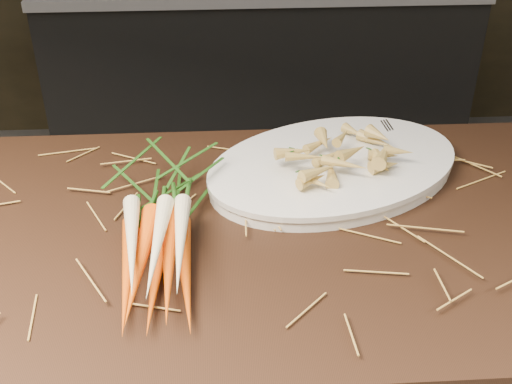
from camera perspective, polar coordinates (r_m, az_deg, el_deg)
back_counter at (r=2.98m, az=0.20°, el=10.67°), size 1.82×0.62×0.84m
straw_bedding at (r=1.08m, az=-9.16°, el=-2.79°), size 1.40×0.60×0.02m
root_veg_bunch at (r=1.05m, az=-8.34°, el=-1.41°), size 0.16×0.48×0.09m
serving_platter at (r=1.22m, az=6.93°, el=2.02°), size 0.58×0.50×0.03m
roasted_veg_heap at (r=1.20m, az=7.06°, el=3.70°), size 0.29×0.26×0.05m
serving_fork at (r=1.29m, az=14.05°, el=3.94°), size 0.03×0.19×0.00m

